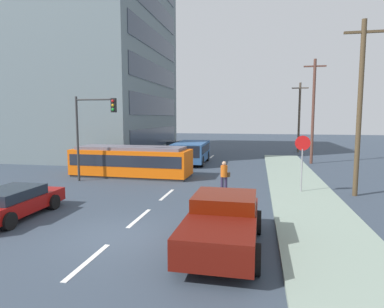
% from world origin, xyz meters
% --- Properties ---
extents(ground_plane, '(120.00, 120.00, 0.00)m').
position_xyz_m(ground_plane, '(0.00, 10.00, 0.00)').
color(ground_plane, '#343F4D').
extents(sidewalk_curb_right, '(3.20, 36.00, 0.14)m').
position_xyz_m(sidewalk_curb_right, '(6.80, 6.00, 0.07)').
color(sidewalk_curb_right, gray).
rests_on(sidewalk_curb_right, ground).
extents(lane_stripe_0, '(0.16, 2.40, 0.01)m').
position_xyz_m(lane_stripe_0, '(0.00, -2.00, 0.01)').
color(lane_stripe_0, silver).
rests_on(lane_stripe_0, ground).
extents(lane_stripe_1, '(0.16, 2.40, 0.01)m').
position_xyz_m(lane_stripe_1, '(0.00, 2.00, 0.01)').
color(lane_stripe_1, silver).
rests_on(lane_stripe_1, ground).
extents(lane_stripe_2, '(0.16, 2.40, 0.01)m').
position_xyz_m(lane_stripe_2, '(0.00, 6.00, 0.01)').
color(lane_stripe_2, silver).
rests_on(lane_stripe_2, ground).
extents(lane_stripe_3, '(0.16, 2.40, 0.01)m').
position_xyz_m(lane_stripe_3, '(0.00, 16.67, 0.01)').
color(lane_stripe_3, silver).
rests_on(lane_stripe_3, ground).
extents(lane_stripe_4, '(0.16, 2.40, 0.01)m').
position_xyz_m(lane_stripe_4, '(0.00, 22.67, 0.01)').
color(lane_stripe_4, silver).
rests_on(lane_stripe_4, ground).
extents(corner_building, '(17.44, 16.96, 22.40)m').
position_xyz_m(corner_building, '(-14.43, 22.54, 11.20)').
color(corner_building, slate).
rests_on(corner_building, ground).
extents(streetcar_tram, '(8.00, 2.74, 2.02)m').
position_xyz_m(streetcar_tram, '(-3.78, 10.67, 1.04)').
color(streetcar_tram, '#E4580A').
rests_on(streetcar_tram, ground).
extents(city_bus, '(2.69, 5.82, 1.83)m').
position_xyz_m(city_bus, '(-1.04, 17.45, 1.06)').
color(city_bus, '#2C5487').
rests_on(city_bus, ground).
extents(pedestrian_crossing, '(0.50, 0.36, 1.67)m').
position_xyz_m(pedestrian_crossing, '(2.82, 7.04, 0.94)').
color(pedestrian_crossing, '#2E2540').
rests_on(pedestrian_crossing, ground).
extents(pickup_truck_parked, '(2.32, 5.02, 1.55)m').
position_xyz_m(pickup_truck_parked, '(3.53, -0.31, 0.80)').
color(pickup_truck_parked, '#541009').
rests_on(pickup_truck_parked, ground).
extents(parked_sedan_near, '(2.05, 4.47, 1.19)m').
position_xyz_m(parked_sedan_near, '(-4.91, 1.07, 0.62)').
color(parked_sedan_near, maroon).
rests_on(parked_sedan_near, ground).
extents(parked_sedan_mid, '(2.16, 4.50, 1.19)m').
position_xyz_m(parked_sedan_mid, '(-5.18, 14.63, 0.63)').
color(parked_sedan_mid, silver).
rests_on(parked_sedan_mid, ground).
extents(parked_sedan_far, '(2.14, 4.43, 1.19)m').
position_xyz_m(parked_sedan_far, '(-5.13, 20.74, 0.62)').
color(parked_sedan_far, navy).
rests_on(parked_sedan_far, ground).
extents(parked_sedan_furthest, '(2.09, 4.21, 1.19)m').
position_xyz_m(parked_sedan_furthest, '(-5.45, 27.45, 0.62)').
color(parked_sedan_furthest, silver).
rests_on(parked_sedan_furthest, ground).
extents(stop_sign, '(0.76, 0.07, 2.88)m').
position_xyz_m(stop_sign, '(6.76, 7.56, 2.19)').
color(stop_sign, gray).
rests_on(stop_sign, sidewalk_curb_right).
extents(traffic_light_mast, '(2.65, 0.33, 5.21)m').
position_xyz_m(traffic_light_mast, '(-5.38, 8.51, 3.63)').
color(traffic_light_mast, '#333333').
rests_on(traffic_light_mast, ground).
extents(utility_pole_near, '(1.80, 0.24, 8.61)m').
position_xyz_m(utility_pole_near, '(9.38, 7.67, 4.49)').
color(utility_pole_near, '#4D3C27').
rests_on(utility_pole_near, ground).
extents(utility_pole_mid, '(1.80, 0.24, 8.77)m').
position_xyz_m(utility_pole_mid, '(9.04, 19.52, 4.57)').
color(utility_pole_mid, brown).
rests_on(utility_pole_mid, ground).
extents(utility_pole_far, '(1.80, 0.24, 7.78)m').
position_xyz_m(utility_pole_far, '(9.00, 28.78, 4.07)').
color(utility_pole_far, '#4F4235').
rests_on(utility_pole_far, ground).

